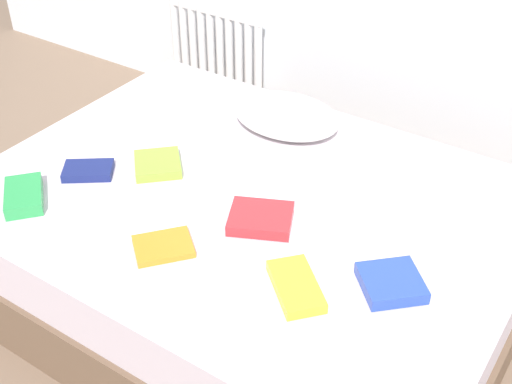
{
  "coord_description": "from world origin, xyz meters",
  "views": [
    {
      "loc": [
        1.12,
        -1.63,
        1.95
      ],
      "look_at": [
        0.0,
        0.05,
        0.48
      ],
      "focal_mm": 47.03,
      "sensor_mm": 36.0,
      "label": 1
    }
  ],
  "objects_px": {
    "textbook_green": "(24,196)",
    "textbook_red": "(261,218)",
    "bed": "(249,247)",
    "textbook_orange": "(163,246)",
    "textbook_blue": "(391,283)",
    "radiator": "(216,48)",
    "pillow": "(286,115)",
    "textbook_lime": "(158,164)",
    "textbook_navy": "(88,171)",
    "textbook_yellow": "(296,286)"
  },
  "relations": [
    {
      "from": "textbook_green",
      "to": "textbook_red",
      "type": "bearing_deg",
      "value": 66.16
    },
    {
      "from": "bed",
      "to": "textbook_green",
      "type": "relative_size",
      "value": 9.36
    },
    {
      "from": "bed",
      "to": "textbook_orange",
      "type": "bearing_deg",
      "value": -98.6
    },
    {
      "from": "textbook_blue",
      "to": "textbook_green",
      "type": "height_order",
      "value": "textbook_green"
    },
    {
      "from": "radiator",
      "to": "textbook_blue",
      "type": "bearing_deg",
      "value": -38.96
    },
    {
      "from": "bed",
      "to": "textbook_green",
      "type": "bearing_deg",
      "value": -143.32
    },
    {
      "from": "textbook_green",
      "to": "pillow",
      "type": "bearing_deg",
      "value": 103.33
    },
    {
      "from": "textbook_orange",
      "to": "textbook_lime",
      "type": "bearing_deg",
      "value": 82.45
    },
    {
      "from": "radiator",
      "to": "textbook_blue",
      "type": "relative_size",
      "value": 3.46
    },
    {
      "from": "textbook_orange",
      "to": "pillow",
      "type": "bearing_deg",
      "value": 44.82
    },
    {
      "from": "textbook_red",
      "to": "textbook_lime",
      "type": "relative_size",
      "value": 1.16
    },
    {
      "from": "textbook_blue",
      "to": "textbook_green",
      "type": "distance_m",
      "value": 1.33
    },
    {
      "from": "bed",
      "to": "textbook_lime",
      "type": "height_order",
      "value": "textbook_lime"
    },
    {
      "from": "textbook_orange",
      "to": "textbook_green",
      "type": "distance_m",
      "value": 0.59
    },
    {
      "from": "textbook_navy",
      "to": "bed",
      "type": "bearing_deg",
      "value": -14.82
    },
    {
      "from": "radiator",
      "to": "textbook_green",
      "type": "relative_size",
      "value": 2.92
    },
    {
      "from": "pillow",
      "to": "textbook_green",
      "type": "bearing_deg",
      "value": -117.62
    },
    {
      "from": "bed",
      "to": "textbook_orange",
      "type": "xyz_separation_m",
      "value": [
        -0.06,
        -0.41,
        0.26
      ]
    },
    {
      "from": "radiator",
      "to": "textbook_green",
      "type": "xyz_separation_m",
      "value": [
        0.4,
        -1.68,
        0.15
      ]
    },
    {
      "from": "pillow",
      "to": "textbook_lime",
      "type": "bearing_deg",
      "value": -114.51
    },
    {
      "from": "textbook_yellow",
      "to": "textbook_navy",
      "type": "distance_m",
      "value": 0.99
    },
    {
      "from": "textbook_yellow",
      "to": "textbook_red",
      "type": "relative_size",
      "value": 1.09
    },
    {
      "from": "pillow",
      "to": "textbook_red",
      "type": "distance_m",
      "value": 0.66
    },
    {
      "from": "textbook_navy",
      "to": "textbook_lime",
      "type": "xyz_separation_m",
      "value": [
        0.2,
        0.18,
        0.0
      ]
    },
    {
      "from": "radiator",
      "to": "textbook_red",
      "type": "bearing_deg",
      "value": -48.26
    },
    {
      "from": "pillow",
      "to": "textbook_navy",
      "type": "relative_size",
      "value": 2.55
    },
    {
      "from": "pillow",
      "to": "textbook_navy",
      "type": "xyz_separation_m",
      "value": [
        -0.44,
        -0.72,
        -0.04
      ]
    },
    {
      "from": "textbook_red",
      "to": "textbook_navy",
      "type": "bearing_deg",
      "value": 163.98
    },
    {
      "from": "textbook_green",
      "to": "radiator",
      "type": "bearing_deg",
      "value": 144.19
    },
    {
      "from": "pillow",
      "to": "textbook_blue",
      "type": "distance_m",
      "value": 1.01
    },
    {
      "from": "radiator",
      "to": "textbook_red",
      "type": "xyz_separation_m",
      "value": [
        1.17,
        -1.32,
        0.15
      ]
    },
    {
      "from": "textbook_yellow",
      "to": "pillow",
      "type": "bearing_deg",
      "value": 165.14
    },
    {
      "from": "bed",
      "to": "textbook_green",
      "type": "height_order",
      "value": "textbook_green"
    },
    {
      "from": "textbook_orange",
      "to": "textbook_blue",
      "type": "bearing_deg",
      "value": -30.65
    },
    {
      "from": "textbook_yellow",
      "to": "textbook_red",
      "type": "bearing_deg",
      "value": -176.79
    },
    {
      "from": "textbook_orange",
      "to": "textbook_blue",
      "type": "relative_size",
      "value": 1.04
    },
    {
      "from": "pillow",
      "to": "textbook_yellow",
      "type": "height_order",
      "value": "pillow"
    },
    {
      "from": "textbook_red",
      "to": "textbook_green",
      "type": "distance_m",
      "value": 0.86
    },
    {
      "from": "textbook_yellow",
      "to": "textbook_lime",
      "type": "relative_size",
      "value": 1.26
    },
    {
      "from": "textbook_green",
      "to": "textbook_lime",
      "type": "relative_size",
      "value": 1.16
    },
    {
      "from": "textbook_red",
      "to": "textbook_lime",
      "type": "xyz_separation_m",
      "value": [
        -0.52,
        0.06,
        -0.0
      ]
    },
    {
      "from": "textbook_orange",
      "to": "textbook_navy",
      "type": "bearing_deg",
      "value": 111.08
    },
    {
      "from": "textbook_red",
      "to": "textbook_navy",
      "type": "height_order",
      "value": "textbook_red"
    },
    {
      "from": "textbook_lime",
      "to": "textbook_red",
      "type": "bearing_deg",
      "value": 39.18
    },
    {
      "from": "radiator",
      "to": "pillow",
      "type": "xyz_separation_m",
      "value": [
        0.9,
        -0.71,
        0.18
      ]
    },
    {
      "from": "textbook_red",
      "to": "textbook_blue",
      "type": "relative_size",
      "value": 1.19
    },
    {
      "from": "textbook_red",
      "to": "bed",
      "type": "bearing_deg",
      "value": 113.18
    },
    {
      "from": "pillow",
      "to": "textbook_green",
      "type": "height_order",
      "value": "pillow"
    },
    {
      "from": "radiator",
      "to": "textbook_blue",
      "type": "xyz_separation_m",
      "value": [
        1.68,
        -1.36,
        0.15
      ]
    },
    {
      "from": "textbook_red",
      "to": "textbook_blue",
      "type": "xyz_separation_m",
      "value": [
        0.51,
        -0.04,
        0.0
      ]
    }
  ]
}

